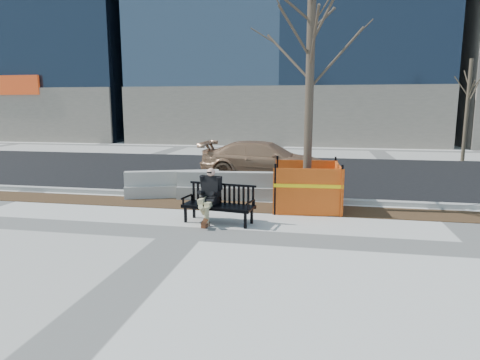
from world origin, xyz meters
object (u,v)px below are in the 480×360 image
(tree_fence, at_px, (306,208))
(jersey_barrier_left, at_px, (173,197))
(sedan, at_px, (264,178))
(seated_man, at_px, (210,221))
(jersey_barrier_right, at_px, (226,199))
(bench, at_px, (219,223))

(tree_fence, height_order, jersey_barrier_left, tree_fence)
(tree_fence, height_order, sedan, tree_fence)
(seated_man, height_order, jersey_barrier_right, seated_man)
(jersey_barrier_left, bearing_deg, seated_man, -72.30)
(bench, height_order, seated_man, seated_man)
(seated_man, relative_size, sedan, 0.26)
(jersey_barrier_right, bearing_deg, seated_man, -92.72)
(bench, distance_m, seated_man, 0.25)
(sedan, relative_size, jersey_barrier_left, 1.72)
(jersey_barrier_left, bearing_deg, jersey_barrier_right, -18.16)
(tree_fence, bearing_deg, seated_man, -141.07)
(tree_fence, bearing_deg, jersey_barrier_left, 170.25)
(bench, relative_size, seated_man, 1.36)
(bench, distance_m, jersey_barrier_left, 3.28)
(sedan, xyz_separation_m, jersey_barrier_right, (-0.65, -3.74, 0.00))
(bench, relative_size, tree_fence, 0.26)
(seated_man, relative_size, jersey_barrier_left, 0.45)
(bench, height_order, jersey_barrier_right, bench)
(sedan, xyz_separation_m, jersey_barrier_left, (-2.30, -3.76, 0.00))
(sedan, bearing_deg, seated_man, 179.08)
(seated_man, distance_m, tree_fence, 2.84)
(sedan, distance_m, jersey_barrier_left, 4.40)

